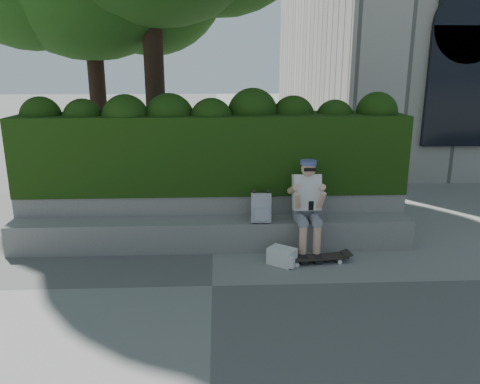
{
  "coord_description": "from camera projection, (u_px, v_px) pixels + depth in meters",
  "views": [
    {
      "loc": [
        0.1,
        -5.38,
        2.69
      ],
      "look_at": [
        0.4,
        1.0,
        0.95
      ],
      "focal_mm": 35.0,
      "sensor_mm": 36.0,
      "label": 1
    }
  ],
  "objects": [
    {
      "name": "ground",
      "position": [
        212.0,
        286.0,
        5.89
      ],
      "size": [
        80.0,
        80.0,
        0.0
      ],
      "primitive_type": "plane",
      "color": "slate",
      "rests_on": "ground"
    },
    {
      "name": "bench_ledge",
      "position": [
        213.0,
        234.0,
        7.03
      ],
      "size": [
        6.0,
        0.45,
        0.45
      ],
      "primitive_type": "cube",
      "color": "gray",
      "rests_on": "ground"
    },
    {
      "name": "planter_wall",
      "position": [
        213.0,
        215.0,
        7.45
      ],
      "size": [
        6.0,
        0.5,
        0.75
      ],
      "primitive_type": "cube",
      "color": "gray",
      "rests_on": "ground"
    },
    {
      "name": "hedge",
      "position": [
        212.0,
        152.0,
        7.41
      ],
      "size": [
        6.0,
        1.0,
        1.2
      ],
      "primitive_type": "cube",
      "color": "black",
      "rests_on": "planter_wall"
    },
    {
      "name": "person",
      "position": [
        307.0,
        203.0,
        6.78
      ],
      "size": [
        0.4,
        0.76,
        1.38
      ],
      "color": "slate",
      "rests_on": "ground"
    },
    {
      "name": "skateboard",
      "position": [
        316.0,
        258.0,
        6.56
      ],
      "size": [
        0.9,
        0.32,
        0.09
      ],
      "rotation": [
        0.0,
        0.0,
        0.12
      ],
      "color": "black",
      "rests_on": "ground"
    },
    {
      "name": "backpack_plaid",
      "position": [
        261.0,
        208.0,
        6.85
      ],
      "size": [
        0.3,
        0.17,
        0.43
      ],
      "primitive_type": "cube",
      "rotation": [
        0.0,
        0.0,
        -0.05
      ],
      "color": "silver",
      "rests_on": "bench_ledge"
    },
    {
      "name": "backpack_ground",
      "position": [
        282.0,
        256.0,
        6.51
      ],
      "size": [
        0.44,
        0.42,
        0.23
      ],
      "primitive_type": "cube",
      "rotation": [
        0.0,
        0.0,
        -0.65
      ],
      "color": "silver",
      "rests_on": "ground"
    }
  ]
}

